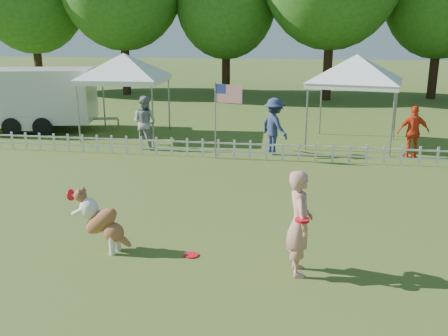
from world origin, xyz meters
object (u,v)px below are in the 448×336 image
Objects in this scene: dog at (102,221)px; spectator_c at (413,132)px; spectator_b at (275,126)px; handler at (300,223)px; canopy_tent_left at (126,96)px; canopy_tent_right at (354,101)px; spectator_a at (145,122)px; flag_pole at (215,121)px; cargo_trailer at (34,100)px; frisbee_on_turf at (191,255)px.

spectator_c is at bearing 59.69° from dog.
handler is at bearing 146.38° from spectator_b.
handler is 12.01m from canopy_tent_left.
canopy_tent_left is at bearing -169.82° from canopy_tent_right.
spectator_a is at bearing 23.35° from handler.
flag_pole is at bearing 77.37° from spectator_b.
flag_pole reaches higher than spectator_b.
handler is at bearing -58.01° from cargo_trailer.
spectator_a is 0.98× the size of spectator_b.
canopy_tent_right is at bearing -52.31° from spectator_c.
frisbee_on_turf is at bearing 70.69° from handler.
frisbee_on_turf is at bearing 127.53° from spectator_a.
canopy_tent_left is 1.26× the size of flag_pole.
cargo_trailer reaches higher than frisbee_on_turf.
flag_pole is at bearing 1.74° from spectator_c.
spectator_b is at bearing 83.03° from frisbee_on_turf.
dog is 0.38× the size of canopy_tent_right.
cargo_trailer is at bearing -17.24° from spectator_c.
cargo_trailer reaches higher than handler.
cargo_trailer is 3.15× the size of spectator_a.
handler is 7.68m from flag_pole.
handler reaches higher than spectator_c.
spectator_b is at bearing -133.94° from canopy_tent_right.
spectator_a is at bearing -58.24° from canopy_tent_left.
canopy_tent_right reaches higher than cargo_trailer.
canopy_tent_left is 0.53× the size of cargo_trailer.
canopy_tent_left is at bearing 117.82° from dog.
canopy_tent_right is at bearing 43.19° from flag_pole.
canopy_tent_right reaches higher than handler.
dog is 0.20× the size of cargo_trailer.
dog is at bearing -107.16° from canopy_tent_right.
canopy_tent_left is 5.99m from spectator_b.
cargo_trailer is at bearing 171.27° from canopy_tent_left.
canopy_tent_right is at bearing -151.58° from spectator_a.
spectator_b is at bearing -22.17° from canopy_tent_left.
dog is 6.97m from flag_pole.
cargo_trailer is (-10.48, 10.40, 0.35)m from handler.
spectator_b is (4.33, -0.06, 0.01)m from spectator_a.
canopy_tent_left is 4.83m from flag_pole.
dog is 8.07m from spectator_a.
frisbee_on_turf is 0.16× the size of spectator_c.
spectator_a is at bearing -154.74° from canopy_tent_right.
spectator_c is (4.28, 0.17, -0.07)m from spectator_b.
spectator_a reaches higher than spectator_c.
dog is 0.48× the size of flag_pole.
spectator_b is at bearing -6.16° from spectator_c.
canopy_tent_left is at bearing 30.91° from spectator_b.
cargo_trailer is 5.69m from spectator_a.
canopy_tent_left is at bearing -40.75° from spectator_a.
cargo_trailer is 3.38× the size of spectator_c.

